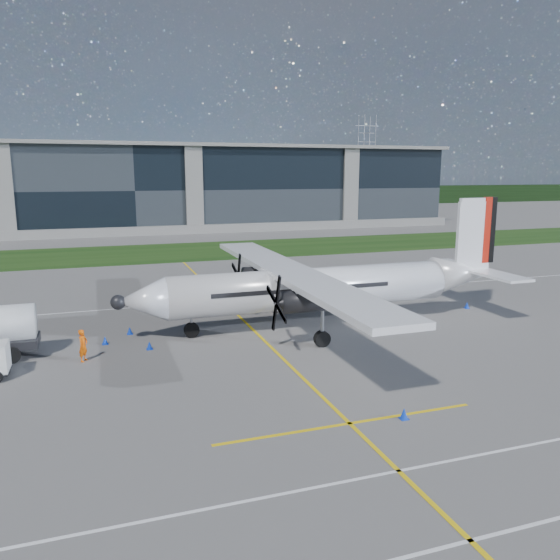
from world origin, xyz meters
TOP-DOWN VIEW (x-y plane):
  - ground at (0.00, 40.00)m, footprint 400.00×400.00m
  - grass_strip at (0.00, 48.00)m, footprint 400.00×18.00m
  - terminal_building at (0.00, 80.00)m, footprint 120.00×20.00m
  - tree_line at (0.00, 140.00)m, footprint 400.00×6.00m
  - pylon_east at (85.00, 150.00)m, footprint 9.00×4.60m
  - yellow_taxiway_centerline at (3.00, 10.00)m, footprint 0.20×70.00m
  - turboprop_aircraft at (8.10, 8.56)m, footprint 28.11×29.15m
  - ground_crew_person at (-7.85, 6.02)m, footprint 0.97×1.06m
  - safety_cone_portwing at (5.44, -6.35)m, footprint 0.36×0.36m
  - safety_cone_nose_stbd at (-5.04, 10.61)m, footprint 0.36×0.36m
  - safety_cone_tail at (20.68, 9.28)m, footprint 0.36×0.36m
  - safety_cone_fwd at (-6.65, 8.88)m, footprint 0.36×0.36m
  - safety_cone_nose_port at (-4.11, 6.97)m, footprint 0.36×0.36m

SIDE VIEW (x-z plane):
  - ground at x=0.00m, z-range 0.00..0.00m
  - yellow_taxiway_centerline at x=3.00m, z-range 0.00..0.01m
  - grass_strip at x=0.00m, z-range 0.00..0.04m
  - safety_cone_portwing at x=5.44m, z-range 0.00..0.50m
  - safety_cone_nose_stbd at x=-5.04m, z-range 0.00..0.50m
  - safety_cone_tail at x=20.68m, z-range 0.00..0.50m
  - safety_cone_fwd at x=-6.65m, z-range 0.00..0.50m
  - safety_cone_nose_port at x=-4.11m, z-range 0.00..0.50m
  - ground_crew_person at x=-7.85m, z-range 0.00..2.13m
  - tree_line at x=0.00m, z-range 0.00..6.00m
  - turboprop_aircraft at x=8.10m, z-range 0.00..8.74m
  - terminal_building at x=0.00m, z-range 0.00..15.00m
  - pylon_east at x=85.00m, z-range 0.00..30.00m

